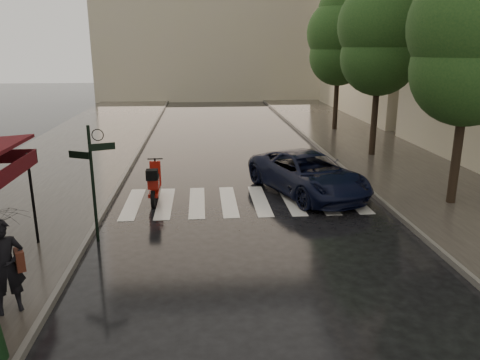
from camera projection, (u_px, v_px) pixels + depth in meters
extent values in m
plane|color=black|center=(127.00, 297.00, 9.63)|extent=(120.00, 120.00, 0.00)
cube|color=#38332D|center=(65.00, 161.00, 20.75)|extent=(6.00, 60.00, 0.12)
cube|color=#38332D|center=(387.00, 155.00, 21.92)|extent=(5.50, 60.00, 0.12)
cube|color=#595651|center=(134.00, 160.00, 20.99)|extent=(0.12, 60.00, 0.16)
cube|color=#595651|center=(328.00, 156.00, 21.70)|extent=(0.12, 60.00, 0.16)
cube|color=silver|center=(133.00, 204.00, 15.32)|extent=(0.50, 3.20, 0.01)
cube|color=silver|center=(165.00, 203.00, 15.40)|extent=(0.50, 3.20, 0.01)
cube|color=silver|center=(197.00, 202.00, 15.49)|extent=(0.50, 3.20, 0.01)
cube|color=silver|center=(229.00, 201.00, 15.57)|extent=(0.50, 3.20, 0.01)
cube|color=silver|center=(260.00, 200.00, 15.65)|extent=(0.50, 3.20, 0.01)
cube|color=silver|center=(291.00, 200.00, 15.74)|extent=(0.50, 3.20, 0.01)
cube|color=silver|center=(321.00, 199.00, 15.82)|extent=(0.50, 3.20, 0.01)
cube|color=silver|center=(352.00, 198.00, 15.90)|extent=(0.50, 3.20, 0.01)
cylinder|color=black|center=(33.00, 199.00, 11.70)|extent=(0.07, 0.07, 2.35)
cylinder|color=black|center=(93.00, 185.00, 11.98)|extent=(0.08, 0.08, 3.10)
cube|color=black|center=(102.00, 147.00, 11.73)|extent=(0.62, 0.26, 0.18)
cube|color=black|center=(79.00, 155.00, 11.74)|extent=(0.56, 0.29, 0.18)
cylinder|color=black|center=(459.00, 137.00, 14.56)|extent=(0.28, 0.28, 4.26)
sphere|color=#183A15|center=(468.00, 70.00, 14.00)|extent=(3.40, 3.40, 3.40)
sphere|color=#183A15|center=(474.00, 24.00, 13.64)|extent=(3.80, 3.80, 3.80)
cylinder|color=black|center=(375.00, 106.00, 21.23)|extent=(0.28, 0.28, 4.48)
sphere|color=#183A15|center=(379.00, 57.00, 20.63)|extent=(3.40, 3.40, 3.40)
sphere|color=#183A15|center=(382.00, 25.00, 20.26)|extent=(3.80, 3.80, 3.80)
cylinder|color=black|center=(336.00, 93.00, 27.97)|extent=(0.28, 0.28, 4.37)
sphere|color=#183A15|center=(338.00, 56.00, 27.39)|extent=(3.40, 3.40, 3.40)
sphere|color=#183A15|center=(340.00, 33.00, 27.02)|extent=(3.80, 3.80, 3.80)
sphere|color=#183A15|center=(341.00, 10.00, 26.68)|extent=(2.60, 2.60, 2.60)
imported|color=black|center=(5.00, 267.00, 8.67)|extent=(0.80, 0.71, 1.85)
cube|color=#451D12|center=(20.00, 260.00, 8.78)|extent=(0.29, 0.37, 0.39)
cylinder|color=black|center=(153.00, 199.00, 14.92)|extent=(0.12, 0.55, 0.55)
cylinder|color=black|center=(157.00, 186.00, 16.29)|extent=(0.12, 0.55, 0.55)
cube|color=maroon|center=(155.00, 190.00, 15.61)|extent=(0.34, 1.48, 0.11)
cube|color=maroon|center=(154.00, 182.00, 15.24)|extent=(0.35, 0.63, 0.32)
cube|color=maroon|center=(155.00, 173.00, 15.98)|extent=(0.37, 0.14, 0.85)
cylinder|color=black|center=(155.00, 159.00, 15.96)|extent=(0.52, 0.05, 0.04)
cube|color=black|center=(152.00, 175.00, 14.73)|extent=(0.37, 0.35, 0.32)
imported|color=black|center=(308.00, 174.00, 16.24)|extent=(4.04, 5.65, 1.43)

